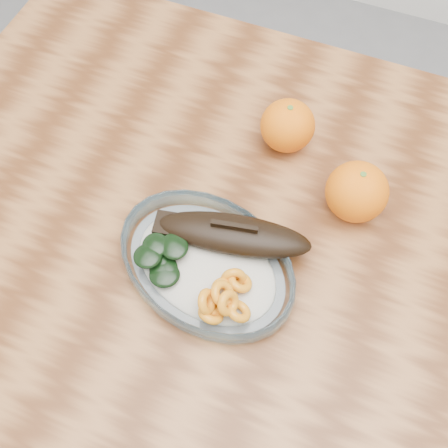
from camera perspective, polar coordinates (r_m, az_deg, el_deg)
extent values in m
plane|color=slate|center=(1.45, 3.91, -16.77)|extent=(3.00, 3.00, 0.00)
cube|color=#572D14|center=(0.76, 7.16, -4.19)|extent=(1.20, 0.80, 0.04)
cylinder|color=brown|center=(1.38, -11.77, 8.54)|extent=(0.06, 0.06, 0.71)
ellipsoid|color=white|center=(0.73, -1.77, -4.34)|extent=(0.52, 0.43, 0.01)
torus|color=#91C3E0|center=(0.72, -1.79, -4.00)|extent=(0.55, 0.55, 0.03)
ellipsoid|color=white|center=(0.71, -1.80, -3.72)|extent=(0.46, 0.38, 0.02)
ellipsoid|color=black|center=(0.71, 1.05, -0.45)|extent=(0.21, 0.10, 0.03)
ellipsoid|color=black|center=(0.71, 1.05, -0.68)|extent=(0.18, 0.08, 0.02)
cube|color=black|center=(0.72, -5.74, 0.65)|extent=(0.04, 0.04, 0.01)
cube|color=black|center=(0.69, 1.07, 0.17)|extent=(0.06, 0.02, 0.02)
torus|color=orange|center=(0.69, 1.00, -5.04)|extent=(0.04, 0.03, 0.04)
torus|color=orange|center=(0.67, -1.39, -8.67)|extent=(0.04, 0.04, 0.03)
torus|color=orange|center=(0.68, 1.65, -5.35)|extent=(0.05, 0.04, 0.03)
torus|color=orange|center=(0.68, -0.20, -6.25)|extent=(0.03, 0.04, 0.04)
torus|color=orange|center=(0.67, 1.52, -8.36)|extent=(0.04, 0.04, 0.03)
torus|color=orange|center=(0.67, -1.37, -7.65)|extent=(0.04, 0.04, 0.04)
torus|color=orange|center=(0.66, -0.16, -6.52)|extent=(0.04, 0.04, 0.03)
torus|color=orange|center=(0.66, -1.79, -7.38)|extent=(0.03, 0.05, 0.04)
torus|color=orange|center=(0.66, 0.44, -7.51)|extent=(0.03, 0.04, 0.04)
ellipsoid|color=black|center=(0.70, -6.30, -4.11)|extent=(0.04, 0.04, 0.01)
ellipsoid|color=black|center=(0.70, -6.45, -3.31)|extent=(0.04, 0.04, 0.01)
ellipsoid|color=black|center=(0.69, -6.18, -4.60)|extent=(0.05, 0.05, 0.01)
ellipsoid|color=black|center=(0.70, -5.88, -3.97)|extent=(0.04, 0.04, 0.01)
ellipsoid|color=black|center=(0.70, -7.93, -2.66)|extent=(0.05, 0.05, 0.01)
ellipsoid|color=black|center=(0.70, -5.21, -1.66)|extent=(0.05, 0.05, 0.01)
ellipsoid|color=black|center=(0.70, -7.12, -1.53)|extent=(0.04, 0.04, 0.01)
sphere|color=orange|center=(0.82, 6.48, 9.90)|extent=(0.08, 0.08, 0.08)
sphere|color=orange|center=(0.76, 13.34, 3.20)|extent=(0.08, 0.08, 0.08)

